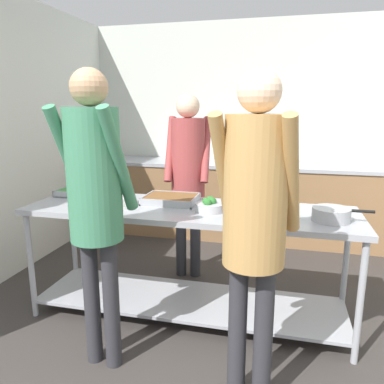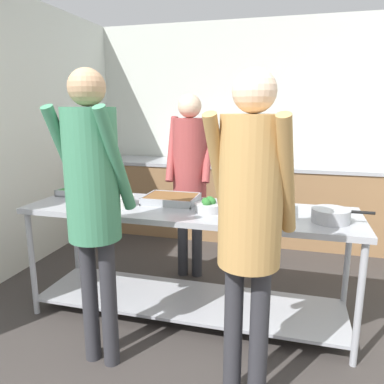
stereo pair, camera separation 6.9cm
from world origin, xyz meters
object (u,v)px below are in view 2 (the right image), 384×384
object	(u,v)px
serving_tray_roast	(171,199)
guest_serving_right	(250,207)
water_bottle	(254,154)
broccoli_bowl	(209,206)
cook_behind_counter	(190,166)
serving_tray_greens	(262,208)
plate_stack	(117,200)
serving_tray_vegetables	(87,192)
sauce_pan	(331,215)
guest_serving_left	(93,188)

from	to	relation	value
serving_tray_roast	guest_serving_right	distance (m)	1.17
guest_serving_right	water_bottle	bearing A→B (deg)	95.74
broccoli_bowl	water_bottle	world-z (taller)	water_bottle
serving_tray_roast	cook_behind_counter	bearing A→B (deg)	90.78
broccoli_bowl	serving_tray_greens	xyz separation A→B (m)	(0.37, 0.11, -0.01)
serving_tray_roast	guest_serving_right	world-z (taller)	guest_serving_right
serving_tray_greens	water_bottle	world-z (taller)	water_bottle
plate_stack	broccoli_bowl	size ratio (longest dim) A/B	1.31
serving_tray_vegetables	sauce_pan	world-z (taller)	sauce_pan
serving_tray_roast	sauce_pan	bearing A→B (deg)	-10.77
serving_tray_roast	serving_tray_vegetables	bearing A→B (deg)	176.40
serving_tray_greens	serving_tray_roast	bearing A→B (deg)	174.35
plate_stack	sauce_pan	xyz separation A→B (m)	(1.54, -0.04, 0.01)
serving_tray_roast	sauce_pan	world-z (taller)	sauce_pan
cook_behind_counter	broccoli_bowl	bearing A→B (deg)	-64.59
serving_tray_vegetables	serving_tray_roast	size ratio (longest dim) A/B	1.09
broccoli_bowl	plate_stack	bearing A→B (deg)	-179.52
sauce_pan	guest_serving_left	world-z (taller)	guest_serving_left
sauce_pan	guest_serving_left	bearing A→B (deg)	-156.88
plate_stack	guest_serving_right	bearing A→B (deg)	-33.36
serving_tray_vegetables	serving_tray_roast	xyz separation A→B (m)	(0.78, -0.05, 0.00)
plate_stack	water_bottle	distance (m)	2.14
plate_stack	serving_tray_greens	world-z (taller)	plate_stack
sauce_pan	guest_serving_left	xyz separation A→B (m)	(-1.37, -0.59, 0.22)
sauce_pan	water_bottle	size ratio (longest dim) A/B	1.54
serving_tray_greens	cook_behind_counter	size ratio (longest dim) A/B	0.26
serving_tray_roast	guest_serving_right	xyz separation A→B (m)	(0.72, -0.90, 0.22)
plate_stack	serving_tray_greens	size ratio (longest dim) A/B	0.62
serving_tray_roast	broccoli_bowl	size ratio (longest dim) A/B	1.92
sauce_pan	cook_behind_counter	world-z (taller)	cook_behind_counter
broccoli_bowl	serving_tray_greens	distance (m)	0.38
plate_stack	serving_tray_greens	distance (m)	1.09
broccoli_bowl	water_bottle	size ratio (longest dim) A/B	0.85
serving_tray_roast	guest_serving_right	bearing A→B (deg)	-51.59
water_bottle	guest_serving_right	bearing A→B (deg)	-84.26
broccoli_bowl	guest_serving_right	bearing A→B (deg)	-62.93
sauce_pan	broccoli_bowl	bearing A→B (deg)	176.85
broccoli_bowl	guest_serving_left	size ratio (longest dim) A/B	0.12
broccoli_bowl	sauce_pan	bearing A→B (deg)	-3.15
plate_stack	guest_serving_right	distance (m)	1.33
guest_serving_right	broccoli_bowl	bearing A→B (deg)	117.07
broccoli_bowl	water_bottle	distance (m)	1.98
plate_stack	guest_serving_right	xyz separation A→B (m)	(1.09, -0.72, 0.21)
sauce_pan	guest_serving_right	size ratio (longest dim) A/B	0.22
serving_tray_vegetables	serving_tray_greens	world-z (taller)	same
guest_serving_left	sauce_pan	bearing A→B (deg)	23.12
guest_serving_right	sauce_pan	bearing A→B (deg)	56.71
serving_tray_greens	plate_stack	bearing A→B (deg)	-174.12
guest_serving_left	serving_tray_roast	bearing A→B (deg)	75.47
serving_tray_vegetables	broccoli_bowl	world-z (taller)	broccoli_bowl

